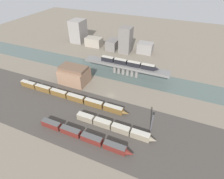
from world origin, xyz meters
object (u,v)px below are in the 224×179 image
object	(u,v)px
signal_tower	(152,122)
warehouse_building	(74,75)
train_on_bridge	(129,63)
train_yard_mid	(114,127)
train_yard_far	(69,96)
train_yard_near	(84,136)

from	to	relation	value
signal_tower	warehouse_building	bearing A→B (deg)	159.03
train_on_bridge	train_yard_mid	world-z (taller)	train_on_bridge
train_yard_mid	train_yard_far	size ratio (longest dim) A/B	0.55
train_on_bridge	warehouse_building	size ratio (longest dim) A/B	2.29
train_on_bridge	signal_tower	distance (m)	54.50
warehouse_building	train_on_bridge	bearing A→B (deg)	36.58
train_yard_near	train_yard_mid	xyz separation A→B (m)	(11.16, 11.10, 0.10)
train_yard_mid	warehouse_building	xyz separation A→B (m)	(-42.14, 29.49, 3.98)
train_on_bridge	train_yard_near	xyz separation A→B (m)	(-0.83, -64.19, -8.33)
train_yard_mid	warehouse_building	bearing A→B (deg)	145.01
train_yard_near	train_yard_far	distance (m)	33.43
train_yard_mid	warehouse_building	size ratio (longest dim) A/B	2.26
train_on_bridge	train_yard_mid	xyz separation A→B (m)	(10.33, -53.09, -8.23)
warehouse_building	signal_tower	size ratio (longest dim) A/B	1.50
warehouse_building	train_yard_near	bearing A→B (deg)	-52.66
train_yard_near	signal_tower	world-z (taller)	signal_tower
train_yard_near	signal_tower	xyz separation A→B (m)	(28.91, 17.64, 4.57)
train_on_bridge	train_yard_near	size ratio (longest dim) A/B	0.87
train_yard_mid	signal_tower	size ratio (longest dim) A/B	3.39
train_yard_far	signal_tower	world-z (taller)	signal_tower
train_yard_near	train_yard_mid	distance (m)	15.75
train_yard_far	train_yard_near	bearing A→B (deg)	-43.67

